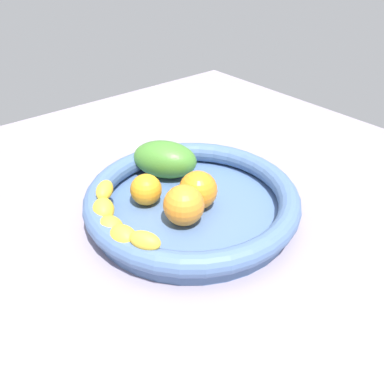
# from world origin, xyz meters

# --- Properties ---
(kitchen_counter) EXTENTS (1.20, 1.20, 0.03)m
(kitchen_counter) POSITION_xyz_m (0.00, 0.00, 0.01)
(kitchen_counter) COLOR gray
(kitchen_counter) RESTS_ON ground
(fruit_bowl) EXTENTS (0.37, 0.37, 0.05)m
(fruit_bowl) POSITION_xyz_m (0.00, 0.00, 0.06)
(fruit_bowl) COLOR #496696
(fruit_bowl) RESTS_ON kitchen_counter
(banana_draped_left) EXTENTS (0.08, 0.21, 0.06)m
(banana_draped_left) POSITION_xyz_m (0.15, -0.01, 0.08)
(banana_draped_left) COLOR yellow
(banana_draped_left) RESTS_ON fruit_bowl
(orange_front) EXTENTS (0.07, 0.07, 0.07)m
(orange_front) POSITION_xyz_m (0.04, 0.03, 0.08)
(orange_front) COLOR orange
(orange_front) RESTS_ON fruit_bowl
(orange_mid_left) EXTENTS (0.07, 0.07, 0.07)m
(orange_mid_left) POSITION_xyz_m (-0.01, 0.01, 0.08)
(orange_mid_left) COLOR orange
(orange_mid_left) RESTS_ON fruit_bowl
(orange_mid_right) EXTENTS (0.06, 0.06, 0.06)m
(orange_mid_right) POSITION_xyz_m (0.05, -0.06, 0.07)
(orange_mid_right) COLOR orange
(orange_mid_right) RESTS_ON fruit_bowl
(mango_green) EXTENTS (0.14, 0.15, 0.07)m
(mango_green) POSITION_xyz_m (-0.03, -0.12, 0.08)
(mango_green) COLOR #44812E
(mango_green) RESTS_ON fruit_bowl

